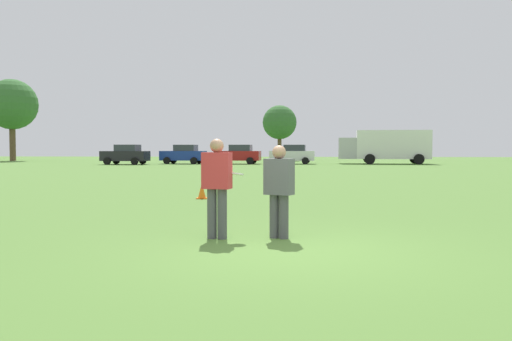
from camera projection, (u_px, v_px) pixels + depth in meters
ground_plane at (289, 251)px, 7.92m from camera, size 161.22×161.22×0.00m
player_thrower at (217, 182)px, 8.95m from camera, size 0.51×0.35×1.71m
player_defender at (279, 186)px, 9.00m from camera, size 0.54×0.44×1.60m
frisbee at (236, 174)px, 9.10m from camera, size 0.27×0.27×0.08m
traffic_cone at (202, 191)px, 15.98m from camera, size 0.32×0.32×0.48m
parked_car_near_left at (126, 154)px, 48.19m from camera, size 4.33×2.47×1.82m
parked_car_mid_left at (184, 154)px, 50.14m from camera, size 4.33×2.47×1.82m
parked_car_center at (239, 154)px, 49.82m from camera, size 4.33×2.47×1.82m
parked_car_mid_right at (293, 154)px, 49.84m from camera, size 4.33×2.47×1.82m
box_truck at (386, 145)px, 50.02m from camera, size 8.66×3.43×3.18m
tree_west_oak at (12, 105)px, 61.18m from camera, size 5.85×5.85×9.50m
tree_west_maple at (280, 123)px, 62.93m from camera, size 4.06×4.06×6.61m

